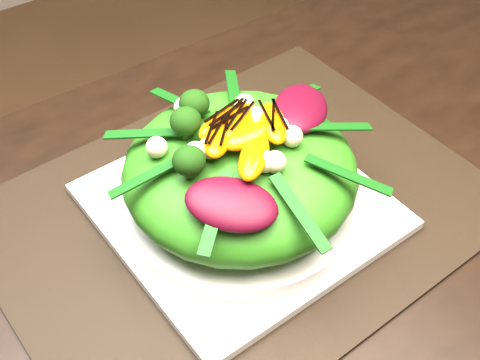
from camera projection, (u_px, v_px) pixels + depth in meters
dining_table at (468, 266)px, 0.62m from camera, size 1.60×0.90×0.75m
placemat at (240, 210)px, 0.64m from camera, size 0.49×0.38×0.00m
plate_base at (240, 206)px, 0.64m from camera, size 0.26×0.26×0.01m
salad_bowl at (240, 197)px, 0.63m from camera, size 0.29×0.29×0.02m
lettuce_mound at (240, 171)px, 0.60m from camera, size 0.26×0.26×0.08m
radicchio_leaf at (301, 108)px, 0.61m from camera, size 0.09×0.09×0.02m
orange_segment at (220, 120)px, 0.58m from camera, size 0.07×0.05×0.02m
broccoli_floret at (164, 134)px, 0.56m from camera, size 0.05×0.05×0.04m
macadamia_nut at (286, 143)px, 0.56m from camera, size 0.03×0.03×0.02m
balsamic_drizzle at (220, 113)px, 0.58m from camera, size 0.04×0.02×0.00m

